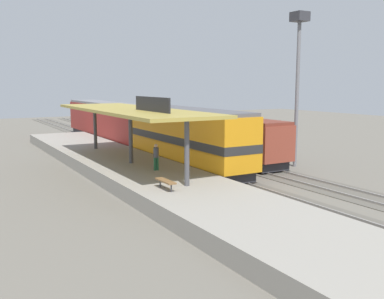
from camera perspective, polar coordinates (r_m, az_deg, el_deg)
name	(u,v)px	position (r m, az deg, el deg)	size (l,w,h in m)	color
ground_plane	(211,167)	(34.15, 2.44, -2.27)	(120.00, 120.00, 0.00)	#666056
track_near	(188,169)	(33.14, -0.48, -2.54)	(3.20, 110.00, 0.16)	#565249
track_far	(238,163)	(35.58, 5.99, -1.82)	(3.20, 110.00, 0.16)	#565249
platform	(131,169)	(31.10, -7.89, -2.56)	(6.00, 44.00, 0.90)	gray
station_canopy	(131,111)	(30.50, -7.98, 4.96)	(5.20, 18.00, 4.70)	#47474C
platform_bench	(166,181)	(23.01, -3.46, -4.14)	(0.44, 1.70, 0.50)	#333338
locomotive	(187,137)	(32.97, -0.69, 1.60)	(2.93, 14.43, 4.44)	#28282D
passenger_carriage_single	(107,121)	(49.40, -10.96, 3.63)	(2.90, 20.00, 4.24)	#28282D
freight_car	(231,138)	(36.05, 5.16, 1.45)	(2.80, 12.00, 3.54)	#28282D
light_mast	(298,57)	(34.71, 13.67, 11.61)	(1.10, 1.10, 11.70)	slate
person_waiting	(156,156)	(28.06, -4.69, -0.80)	(0.34, 0.34, 1.71)	#23603D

